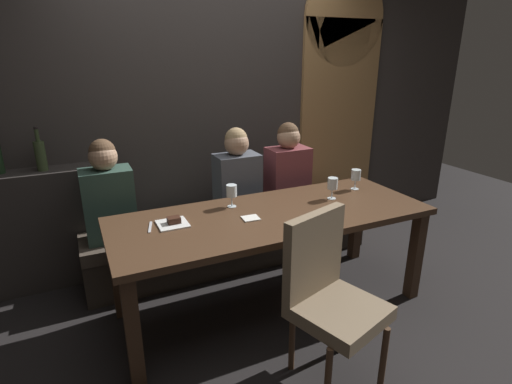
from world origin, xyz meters
The scene contains 17 objects.
ground centered at (0.00, 0.00, 0.00)m, with size 9.00×9.00×0.00m, color black.
back_wall_tiled centered at (0.00, 1.22, 1.50)m, with size 6.00×0.12×3.00m, color #383330.
arched_door centered at (1.35, 1.15, 1.36)m, with size 0.90×0.05×2.55m.
back_counter centered at (-1.55, 1.04, 0.47)m, with size 1.10×0.28×0.95m, color #2F2B29.
dining_table centered at (0.00, 0.00, 0.65)m, with size 2.20×0.84×0.74m.
banquette_bench centered at (0.00, 0.70, 0.23)m, with size 2.50×0.44×0.45m.
chair_near_side centered at (-0.03, -0.72, 0.56)m, with size 0.55×0.55×0.98m.
diner_redhead centered at (-1.00, 0.70, 0.81)m, with size 0.36×0.24×0.76m.
diner_bearded centered at (0.02, 0.68, 0.81)m, with size 0.36×0.24×0.77m.
diner_far_end centered at (0.50, 0.69, 0.82)m, with size 0.36×0.24×0.77m.
wine_bottle_pale_label centered at (-1.41, 1.03, 1.07)m, with size 0.08×0.08×0.33m.
wine_glass_near_left centered at (0.84, 0.17, 0.86)m, with size 0.08×0.08×0.16m.
wine_glass_end_right centered at (0.54, 0.07, 0.86)m, with size 0.08×0.08×0.16m.
wine_glass_near_right centered at (-0.21, 0.23, 0.85)m, with size 0.08×0.08×0.16m.
dessert_plate centered at (-0.67, 0.10, 0.75)m, with size 0.19×0.19×0.05m.
fork_on_table centered at (-0.81, 0.11, 0.74)m, with size 0.02×0.17×0.01m, color silver.
folded_napkin centered at (-0.18, -0.03, 0.74)m, with size 0.11×0.10×0.01m, color silver.
Camera 1 is at (-1.19, -2.27, 1.78)m, focal length 28.10 mm.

